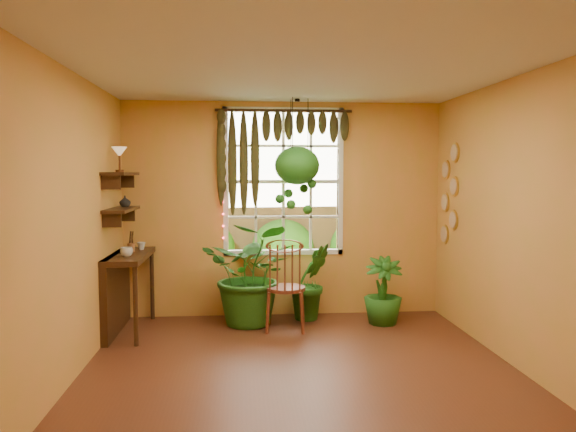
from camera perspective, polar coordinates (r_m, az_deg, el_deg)
The scene contains 23 objects.
floor at distance 5.17m, azimuth 1.50°, elevation -16.07°, with size 4.50×4.50×0.00m, color #522717.
ceiling at distance 4.93m, azimuth 1.57°, elevation 14.81°, with size 4.50×4.50×0.00m, color silver.
wall_back at distance 7.10m, azimuth -0.46°, elevation 0.68°, with size 4.00×4.00×0.00m, color #E1904D.
wall_left at distance 5.06m, azimuth -21.62°, elevation -1.12°, with size 4.50×4.50×0.00m, color #E1904D.
wall_right at distance 5.46m, azimuth 22.88°, elevation -0.77°, with size 4.50×4.50×0.00m, color #E1904D.
window at distance 7.12m, azimuth -0.48°, elevation 3.51°, with size 1.52×0.10×1.86m.
valance_vine at distance 7.01m, azimuth -1.10°, elevation 8.21°, with size 1.70×0.12×1.10m.
string_lights at distance 7.01m, azimuth -6.64°, elevation 3.87°, with size 0.03×0.03×1.54m, color #FF2633, non-canonical shape.
wall_plates at distance 7.07m, azimuth 16.05°, elevation 2.12°, with size 0.04×0.32×1.10m, color beige, non-canonical shape.
counter_ledge at distance 6.68m, azimuth -16.68°, elevation -6.64°, with size 0.40×1.20×0.90m.
shelf_lower at distance 6.57m, azimuth -16.55°, elevation 0.64°, with size 0.25×0.90×0.04m, color #3E2510.
shelf_upper at distance 6.56m, azimuth -16.62°, elevation 4.13°, with size 0.25×0.90×0.04m, color #3E2510.
backyard at distance 11.73m, azimuth -0.99°, elevation 1.80°, with size 14.00×10.00×12.00m.
windsor_chair at distance 6.52m, azimuth -0.26°, elevation -8.49°, with size 0.51×0.54×1.23m.
potted_plant_left at distance 6.71m, azimuth -3.61°, elevation -5.84°, with size 1.11×0.96×1.24m, color #185416.
potted_plant_mid at distance 6.98m, azimuth 2.27°, elevation -6.67°, with size 0.52×0.42×0.94m, color #185416.
potted_plant_right at distance 6.87m, azimuth 9.63°, elevation -7.49°, with size 0.45×0.45×0.81m, color #185416.
hanging_basket at distance 6.80m, azimuth 0.93°, elevation 4.78°, with size 0.54×0.54×1.40m.
cup_a at distance 6.34m, azimuth -16.10°, elevation -3.54°, with size 0.13×0.13×0.10m, color silver.
cup_b at distance 6.88m, azimuth -14.68°, elevation -2.97°, with size 0.10×0.10×0.09m, color beige.
brush_jar at distance 6.70m, azimuth -15.65°, elevation -2.53°, with size 0.08×0.08×0.31m.
shelf_vase at distance 6.73m, azimuth -16.23°, elevation 1.44°, with size 0.13×0.13×0.13m, color #B2AD99.
tiffany_lamp at distance 6.44m, azimuth -16.76°, elevation 6.10°, with size 0.17×0.17×0.28m.
Camera 1 is at (-0.53, -4.82, 1.81)m, focal length 35.00 mm.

